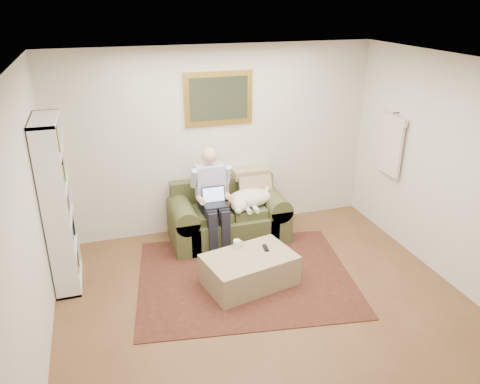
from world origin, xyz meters
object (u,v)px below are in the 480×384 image
laptop (215,200)px  ottoman (249,270)px  sleeping_dog (250,198)px  coffee_mug (237,244)px  seated_man (214,200)px  sofa (228,220)px  bookshelf (57,205)px

laptop → ottoman: laptop is taller
laptop → sleeping_dog: 0.55m
sleeping_dog → coffee_mug: sleeping_dog is taller
laptop → seated_man: bearing=90.0°
ottoman → sleeping_dog: bearing=71.5°
sofa → sleeping_dog: sofa is taller
seated_man → ottoman: bearing=-80.7°
sofa → seated_man: size_ratio=1.19×
ottoman → bookshelf: bearing=161.0°
sofa → coffee_mug: (-0.16, -0.93, 0.15)m
ottoman → coffee_mug: (-0.08, 0.23, 0.24)m
sleeping_dog → bookshelf: bearing=-171.1°
bookshelf → laptop: bearing=7.6°
sofa → coffee_mug: bearing=-99.5°
sleeping_dog → coffee_mug: (-0.44, -0.85, -0.19)m
sofa → bookshelf: size_ratio=0.80×
ottoman → sofa: bearing=86.3°
sofa → ottoman: sofa is taller
laptop → sleeping_dog: (0.53, 0.13, -0.09)m
seated_man → ottoman: 1.14m
seated_man → laptop: seated_man is taller
sleeping_dog → laptop: bearing=-166.4°
seated_man → sleeping_dog: size_ratio=2.04×
seated_man → bookshelf: (-1.89, -0.31, 0.33)m
coffee_mug → bookshelf: bearing=166.5°
laptop → ottoman: (0.17, -0.96, -0.52)m
bookshelf → seated_man: bearing=9.4°
sleeping_dog → ottoman: size_ratio=0.64×
coffee_mug → laptop: bearing=96.6°
laptop → coffee_mug: 0.78m
bookshelf → sofa: bearing=12.2°
coffee_mug → seated_man: bearing=96.1°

